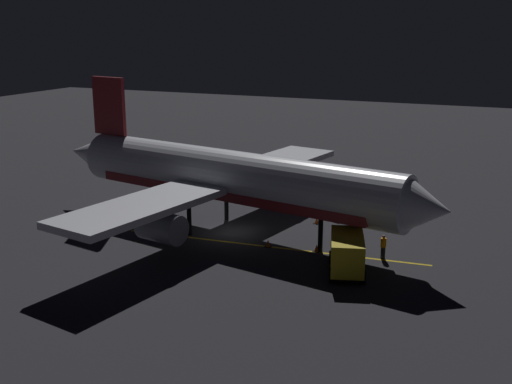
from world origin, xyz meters
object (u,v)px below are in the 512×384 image
(traffic_cone_near_left, at_px, (317,220))
(traffic_cone_near_right, at_px, (268,244))
(airliner, at_px, (226,178))
(ground_crew_worker, at_px, (383,247))
(catering_truck, at_px, (297,185))
(baggage_truck, at_px, (347,251))
(traffic_cone_far, at_px, (338,220))
(traffic_cone_under_wing, at_px, (317,248))

(traffic_cone_near_left, relative_size, traffic_cone_near_right, 1.00)
(airliner, bearing_deg, ground_crew_worker, 84.76)
(catering_truck, relative_size, ground_crew_worker, 3.35)
(baggage_truck, distance_m, traffic_cone_far, 10.46)
(traffic_cone_under_wing, bearing_deg, traffic_cone_near_right, -82.35)
(airliner, xyz_separation_m, ground_crew_worker, (1.17, 12.74, -3.45))
(baggage_truck, distance_m, traffic_cone_near_right, 6.92)
(traffic_cone_near_right, distance_m, traffic_cone_under_wing, 3.64)
(traffic_cone_near_left, bearing_deg, traffic_cone_far, 120.97)
(airliner, xyz_separation_m, traffic_cone_under_wing, (1.68, 8.03, -4.08))
(traffic_cone_under_wing, bearing_deg, airliner, -101.79)
(catering_truck, xyz_separation_m, traffic_cone_near_left, (6.53, 4.12, -1.04))
(traffic_cone_near_left, relative_size, traffic_cone_under_wing, 1.00)
(baggage_truck, relative_size, traffic_cone_under_wing, 12.23)
(ground_crew_worker, bearing_deg, baggage_truck, -30.59)
(ground_crew_worker, relative_size, traffic_cone_near_left, 3.16)
(catering_truck, bearing_deg, traffic_cone_far, 45.34)
(traffic_cone_under_wing, relative_size, traffic_cone_far, 1.00)
(catering_truck, xyz_separation_m, traffic_cone_far, (5.60, 5.67, -1.04))
(traffic_cone_near_right, height_order, traffic_cone_under_wing, same)
(airliner, xyz_separation_m, catering_truck, (-11.21, 1.84, -3.04))
(airliner, height_order, traffic_cone_far, airliner)
(traffic_cone_far, bearing_deg, catering_truck, -134.66)
(catering_truck, bearing_deg, traffic_cone_under_wing, 25.67)
(traffic_cone_near_right, distance_m, traffic_cone_far, 8.36)
(traffic_cone_under_wing, bearing_deg, traffic_cone_near_left, -161.92)
(baggage_truck, relative_size, traffic_cone_near_left, 12.23)
(traffic_cone_under_wing, height_order, traffic_cone_far, same)
(baggage_truck, relative_size, traffic_cone_far, 12.23)
(catering_truck, relative_size, traffic_cone_near_left, 10.60)
(traffic_cone_near_right, xyz_separation_m, traffic_cone_far, (-7.77, 3.08, 0.00))
(ground_crew_worker, bearing_deg, traffic_cone_under_wing, -83.87)
(traffic_cone_near_left, bearing_deg, baggage_truck, 29.28)
(airliner, relative_size, traffic_cone_near_right, 64.72)
(airliner, distance_m, catering_truck, 11.76)
(baggage_truck, bearing_deg, ground_crew_worker, 149.41)
(traffic_cone_under_wing, bearing_deg, catering_truck, -154.33)
(ground_crew_worker, relative_size, traffic_cone_under_wing, 3.16)
(catering_truck, bearing_deg, traffic_cone_near_right, 10.95)
(ground_crew_worker, bearing_deg, airliner, -95.24)
(catering_truck, bearing_deg, traffic_cone_near_left, 32.23)
(baggage_truck, xyz_separation_m, traffic_cone_near_left, (-8.89, -4.98, -1.07))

